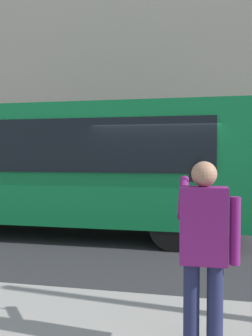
{
  "coord_description": "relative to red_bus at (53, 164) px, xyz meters",
  "views": [
    {
      "loc": [
        -0.86,
        7.91,
        1.9
      ],
      "look_at": [
        0.75,
        0.03,
        1.61
      ],
      "focal_mm": 38.25,
      "sensor_mm": 36.0,
      "label": 1
    }
  ],
  "objects": [
    {
      "name": "ground_plane",
      "position": [
        -2.64,
        0.28,
        -1.68
      ],
      "size": [
        60.0,
        60.0,
        0.0
      ],
      "primitive_type": "plane",
      "color": "#2B2B2D"
    },
    {
      "name": "red_bus",
      "position": [
        0.0,
        0.0,
        0.0
      ],
      "size": [
        9.05,
        2.54,
        3.08
      ],
      "color": "#0F7238",
      "rests_on": "ground_plane"
    },
    {
      "name": "building_facade_far",
      "position": [
        -2.65,
        -6.52,
        4.3
      ],
      "size": [
        28.0,
        1.55,
        12.0
      ],
      "color": "#A89E8E",
      "rests_on": "ground_plane"
    },
    {
      "name": "pedestrian_photographer",
      "position": [
        -3.54,
        5.05,
        -0.54
      ],
      "size": [
        0.53,
        0.52,
        1.7
      ],
      "color": "#1E2347",
      "rests_on": "sidewalk_curb"
    }
  ]
}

